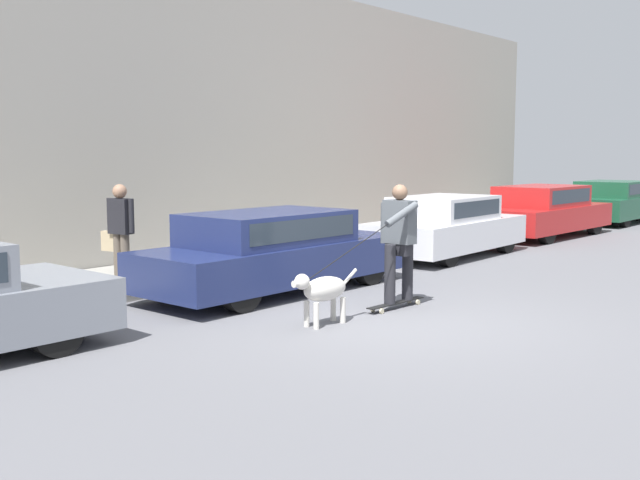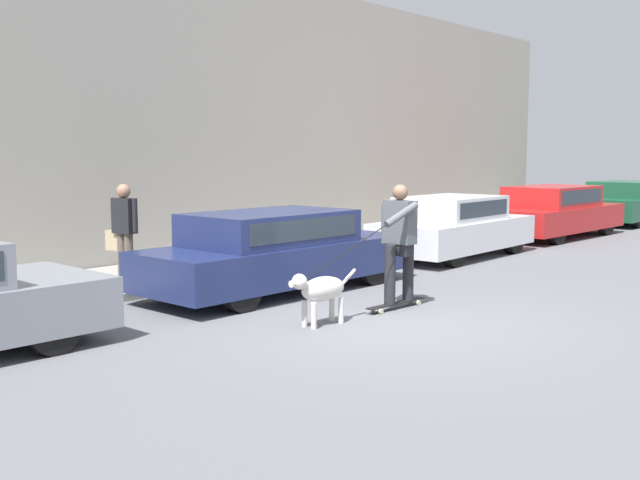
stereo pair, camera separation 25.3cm
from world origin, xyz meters
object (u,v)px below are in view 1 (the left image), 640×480
parked_car_1 (274,252)px  parked_car_2 (447,227)px  parked_car_3 (544,212)px  dog (323,290)px  parked_car_4 (613,202)px  pedestrian_with_bag (120,228)px  skateboarder (399,239)px

parked_car_1 → parked_car_2: bearing=0.6°
parked_car_2 → parked_car_3: 4.77m
parked_car_1 → dog: parked_car_1 is taller
parked_car_4 → dog: 16.30m
parked_car_4 → dog: size_ratio=3.74×
parked_car_2 → pedestrian_with_bag: size_ratio=2.66×
parked_car_3 → skateboarder: 9.90m
pedestrian_with_bag → dog: bearing=-97.1°
parked_car_1 → parked_car_4: parked_car_4 is taller
parked_car_3 → skateboarder: skateboarder is taller
dog → skateboarder: skateboarder is taller
parked_car_1 → skateboarder: skateboarder is taller
parked_car_4 → pedestrian_with_bag: 16.42m
parked_car_2 → pedestrian_with_bag: 6.80m
parked_car_2 → skateboarder: skateboarder is taller
skateboarder → parked_car_2: bearing=-153.7°
parked_car_3 → dog: bearing=-167.9°
dog → parked_car_4: bearing=-168.0°
parked_car_3 → pedestrian_with_bag: 11.44m
parked_car_3 → pedestrian_with_bag: (-11.26, 2.02, 0.31)m
parked_car_1 → parked_car_3: 9.89m
parked_car_1 → pedestrian_with_bag: (-1.37, 2.02, 0.34)m
skateboarder → parked_car_3: bearing=-164.7°
skateboarder → parked_car_4: bearing=-168.9°
dog → pedestrian_with_bag: pedestrian_with_bag is taller
parked_car_1 → skateboarder: 2.17m
parked_car_3 → parked_car_4: parked_car_3 is taller
parked_car_1 → skateboarder: size_ratio=1.94×
parked_car_1 → pedestrian_with_bag: pedestrian_with_bag is taller
parked_car_1 → skateboarder: (0.22, -2.13, 0.35)m
dog → pedestrian_with_bag: bearing=-83.5°
parked_car_4 → skateboarder: size_ratio=1.75×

